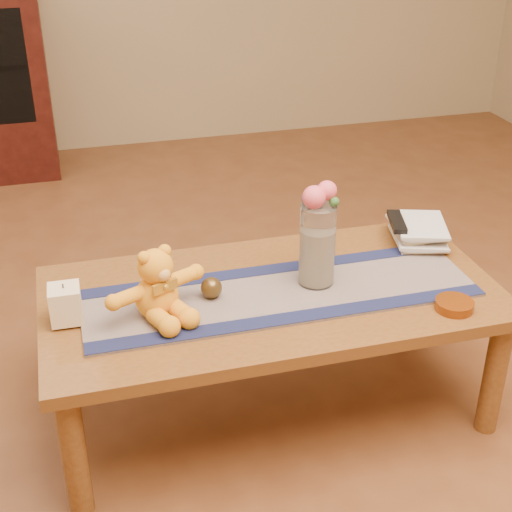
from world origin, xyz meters
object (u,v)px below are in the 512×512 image
object	(u,v)px
teddy_bear	(156,283)
glass_vase	(317,245)
amber_dish	(454,305)
tv_remote	(397,222)
book_bottom	(394,240)
bronze_ball	(211,288)
pillar_candle	(65,304)

from	to	relation	value
teddy_bear	glass_vase	world-z (taller)	glass_vase
teddy_bear	glass_vase	xyz separation A→B (m)	(0.50, 0.05, 0.03)
amber_dish	teddy_bear	bearing A→B (deg)	166.70
tv_remote	book_bottom	bearing A→B (deg)	90.00
bronze_ball	book_bottom	distance (m)	0.72
pillar_candle	bronze_ball	world-z (taller)	pillar_candle
tv_remote	amber_dish	distance (m)	0.44
bronze_ball	amber_dish	world-z (taller)	bronze_ball
bronze_ball	tv_remote	world-z (taller)	tv_remote
bronze_ball	glass_vase	bearing A→B (deg)	0.29
pillar_candle	tv_remote	xyz separation A→B (m)	(1.12, 0.20, 0.02)
pillar_candle	amber_dish	xyz separation A→B (m)	(1.10, -0.23, -0.05)
book_bottom	tv_remote	xyz separation A→B (m)	(-0.00, -0.01, 0.07)
pillar_candle	book_bottom	size ratio (longest dim) A/B	0.48
teddy_bear	tv_remote	size ratio (longest dim) A/B	1.86
pillar_candle	book_bottom	bearing A→B (deg)	10.65
pillar_candle	tv_remote	distance (m)	1.13
teddy_bear	glass_vase	distance (m)	0.51
book_bottom	tv_remote	size ratio (longest dim) A/B	1.39
teddy_bear	amber_dish	xyz separation A→B (m)	(0.85, -0.20, -0.09)
glass_vase	amber_dish	xyz separation A→B (m)	(0.35, -0.25, -0.12)
teddy_bear	bronze_ball	xyz separation A→B (m)	(0.17, 0.05, -0.07)
bronze_ball	pillar_candle	bearing A→B (deg)	-178.41
teddy_bear	book_bottom	size ratio (longest dim) A/B	1.33
bronze_ball	amber_dish	size ratio (longest dim) A/B	0.57
glass_vase	bronze_ball	world-z (taller)	glass_vase
bronze_ball	book_bottom	size ratio (longest dim) A/B	0.29
book_bottom	tv_remote	bearing A→B (deg)	-93.00
pillar_candle	tv_remote	size ratio (longest dim) A/B	0.66
pillar_candle	amber_dish	size ratio (longest dim) A/B	0.93
bronze_ball	tv_remote	bearing A→B (deg)	15.30
teddy_bear	pillar_candle	distance (m)	0.26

